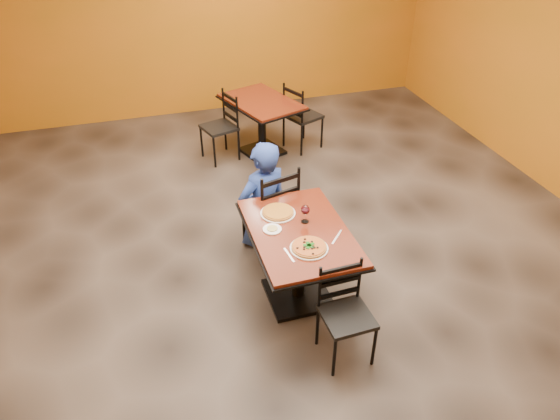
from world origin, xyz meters
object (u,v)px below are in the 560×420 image
object	(u,v)px
table_second	(262,115)
chair_main_near	(347,317)
chair_second_right	(303,116)
side_plate	(272,229)
chair_main_far	(270,207)
plate_main	(309,248)
plate_far	(278,213)
chair_second_left	(219,128)
table_main	(299,249)
pizza_far	(278,212)
wine_glass	(305,213)
diner	(263,193)
pizza_main	(309,247)

from	to	relation	value
table_second	chair_main_near	world-z (taller)	chair_main_near
table_second	chair_second_right	bearing A→B (deg)	0.00
side_plate	chair_main_far	bearing A→B (deg)	75.69
chair_second_right	plate_main	size ratio (longest dim) A/B	2.94
chair_main_near	plate_far	size ratio (longest dim) A/B	2.66
chair_second_left	table_main	bearing A→B (deg)	-14.29
chair_main_near	plate_main	world-z (taller)	chair_main_near
pizza_far	wine_glass	bearing A→B (deg)	-44.42
diner	pizza_main	distance (m)	1.22
side_plate	chair_second_right	bearing A→B (deg)	65.91
chair_second_right	side_plate	distance (m)	3.03
plate_far	wine_glass	size ratio (longest dim) A/B	1.72
table_second	diner	distance (m)	1.95
pizza_main	chair_main_near	bearing A→B (deg)	-72.84
wine_glass	chair_second_right	bearing A→B (deg)	71.16
side_plate	plate_main	bearing A→B (deg)	-57.77
table_main	chair_main_near	size ratio (longest dim) A/B	1.49
table_second	chair_main_far	size ratio (longest dim) A/B	1.31
chair_second_left	plate_far	xyz separation A→B (m)	(0.04, -2.54, 0.31)
side_plate	pizza_far	bearing A→B (deg)	61.93
table_second	table_main	bearing A→B (deg)	-98.75
side_plate	wine_glass	world-z (taller)	wine_glass
diner	plate_far	distance (m)	0.68
table_second	chair_main_near	bearing A→B (deg)	-94.68
wine_glass	table_main	bearing A→B (deg)	-128.39
chair_main_far	plate_main	size ratio (longest dim) A/B	3.14
table_second	diner	size ratio (longest dim) A/B	1.14
table_second	wine_glass	xyz separation A→B (m)	(-0.35, -2.72, 0.29)
table_main	plate_far	bearing A→B (deg)	109.41
table_main	chair_second_right	xyz separation A→B (m)	(1.01, 2.83, -0.10)
chair_second_right	diner	distance (m)	2.18
pizza_main	chair_main_far	bearing A→B (deg)	91.63
chair_second_left	pizza_far	size ratio (longest dim) A/B	3.16
chair_second_right	plate_main	world-z (taller)	chair_second_right
pizza_main	wine_glass	distance (m)	0.38
table_main	pizza_main	distance (m)	0.33
table_second	plate_main	bearing A→B (deg)	-98.16
chair_second_right	wine_glass	distance (m)	2.90
plate_main	table_main	bearing A→B (deg)	88.54
pizza_far	wine_glass	world-z (taller)	wine_glass
pizza_main	plate_far	distance (m)	0.56
chair_main_far	diner	bearing A→B (deg)	-95.03
table_main	chair_main_near	xyz separation A→B (m)	(0.14, -0.74, -0.14)
table_second	wine_glass	world-z (taller)	wine_glass
chair_main_near	chair_main_far	world-z (taller)	chair_main_far
chair_second_right	side_plate	xyz separation A→B (m)	(-1.23, -2.75, 0.30)
chair_main_near	diner	world-z (taller)	diner
table_main	pizza_main	size ratio (longest dim) A/B	4.33
pizza_main	pizza_far	world-z (taller)	same
chair_main_far	plate_far	xyz separation A→B (m)	(-0.07, -0.49, 0.27)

